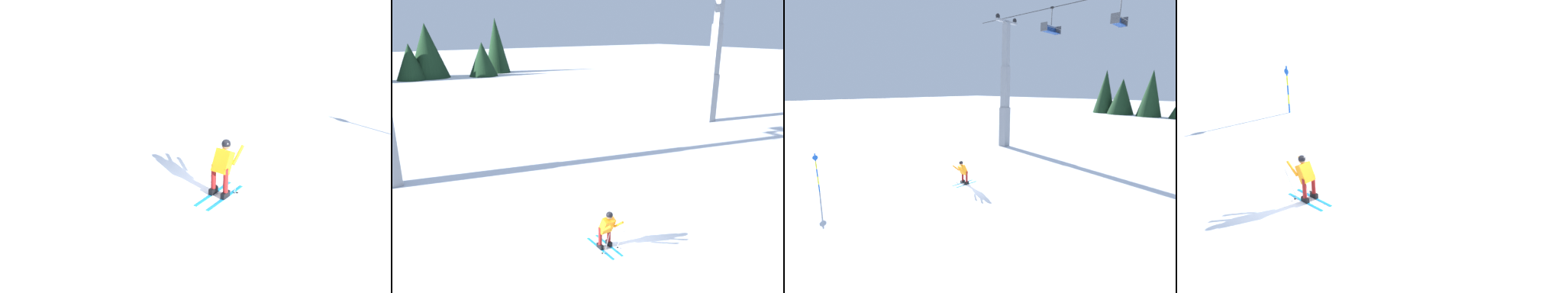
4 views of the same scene
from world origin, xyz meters
The scene contains 2 objects.
ground_plane centered at (0.00, 0.00, 0.00)m, with size 260.00×260.00×0.00m, color white.
skier_carving_main centered at (-0.65, 0.08, 0.84)m, with size 0.71×1.59×1.59m.
Camera 1 is at (-5.90, 8.76, 5.62)m, focal length 40.99 mm.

